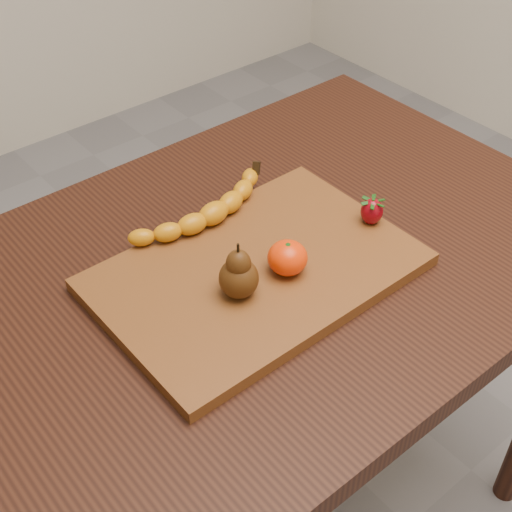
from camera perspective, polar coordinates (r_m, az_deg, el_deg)
table at (r=1.14m, az=1.24°, el=-3.37°), size 1.00×0.70×0.76m
cutting_board at (r=1.03m, az=-0.00°, el=-1.27°), size 0.45×0.30×0.02m
banana at (r=1.09m, az=-3.42°, el=3.42°), size 0.23×0.08×0.03m
pear at (r=0.95m, az=-1.40°, el=-1.11°), size 0.07×0.07×0.09m
mandarin at (r=1.00m, az=2.54°, el=-0.14°), size 0.07×0.07×0.05m
strawberry at (r=1.10m, az=9.26°, el=3.63°), size 0.04×0.04×0.04m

